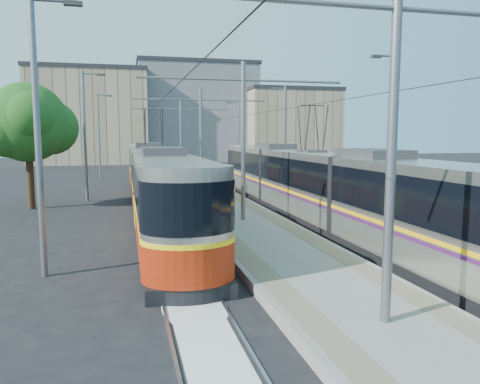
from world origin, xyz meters
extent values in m
plane|color=black|center=(0.00, 0.00, 0.00)|extent=(160.00, 160.00, 0.00)
cube|color=gray|center=(0.00, 17.00, 0.15)|extent=(4.00, 50.00, 0.30)
cube|color=gray|center=(-1.45, 17.00, 0.30)|extent=(0.70, 50.00, 0.01)
cube|color=gray|center=(1.45, 17.00, 0.30)|extent=(0.70, 50.00, 0.01)
cube|color=gray|center=(-4.32, 17.00, 0.01)|extent=(0.07, 70.00, 0.03)
cube|color=gray|center=(-2.88, 17.00, 0.01)|extent=(0.07, 70.00, 0.03)
cube|color=gray|center=(2.88, 17.00, 0.01)|extent=(0.07, 70.00, 0.03)
cube|color=gray|center=(4.32, 17.00, 0.01)|extent=(0.07, 70.00, 0.03)
cube|color=silver|center=(-3.60, -3.00, 0.01)|extent=(1.20, 5.00, 0.01)
cube|color=black|center=(-3.60, 13.65, 0.20)|extent=(2.30, 29.79, 0.40)
cube|color=#B0ABA1|center=(-3.60, 13.65, 1.85)|extent=(2.40, 28.19, 2.90)
cube|color=black|center=(-3.60, 13.65, 2.35)|extent=(2.43, 28.19, 1.30)
cube|color=yellow|center=(-3.60, 13.65, 1.45)|extent=(2.43, 28.19, 0.12)
cube|color=#A52309|center=(-3.60, 13.65, 0.95)|extent=(2.42, 28.19, 1.10)
cube|color=#2D2D30|center=(-3.60, 13.65, 3.45)|extent=(1.68, 3.00, 0.30)
cube|color=black|center=(3.60, 8.78, 0.20)|extent=(2.30, 28.06, 0.40)
cube|color=beige|center=(3.60, 8.78, 1.85)|extent=(2.40, 26.46, 2.90)
cube|color=black|center=(3.60, 8.78, 2.35)|extent=(2.43, 26.46, 1.30)
cube|color=#FFB10D|center=(3.60, 8.78, 1.45)|extent=(2.43, 26.46, 0.12)
cube|color=#46154C|center=(3.60, 8.78, 1.30)|extent=(2.43, 26.46, 0.10)
cube|color=#2D2D30|center=(3.60, 8.78, 3.45)|extent=(1.68, 3.00, 0.30)
cylinder|color=slate|center=(0.00, -4.00, 3.80)|extent=(0.20, 0.20, 7.00)
cylinder|color=slate|center=(0.00, -4.00, 6.50)|extent=(9.20, 0.10, 0.10)
cylinder|color=slate|center=(0.00, 8.00, 3.80)|extent=(0.20, 0.20, 7.00)
cylinder|color=slate|center=(0.00, 8.00, 6.50)|extent=(9.20, 0.10, 0.10)
cylinder|color=slate|center=(0.00, 20.00, 3.80)|extent=(0.20, 0.20, 7.00)
cylinder|color=slate|center=(0.00, 20.00, 6.50)|extent=(9.20, 0.10, 0.10)
cylinder|color=slate|center=(0.00, 32.00, 3.80)|extent=(0.20, 0.20, 7.00)
cylinder|color=slate|center=(0.00, 32.00, 6.50)|extent=(9.20, 0.10, 0.10)
cylinder|color=black|center=(-3.60, 17.00, 5.55)|extent=(0.02, 70.00, 0.02)
cylinder|color=black|center=(3.60, 17.00, 5.55)|extent=(0.02, 70.00, 0.02)
cylinder|color=slate|center=(-7.50, 2.00, 4.00)|extent=(0.18, 0.18, 8.00)
cube|color=#2D2D30|center=(-6.40, 2.00, 7.75)|extent=(0.50, 0.22, 0.12)
cylinder|color=slate|center=(-7.50, 18.00, 4.00)|extent=(0.18, 0.18, 8.00)
cube|color=#2D2D30|center=(-6.40, 18.00, 7.75)|extent=(0.50, 0.22, 0.12)
cylinder|color=slate|center=(-7.50, 34.00, 4.00)|extent=(0.18, 0.18, 8.00)
cube|color=#2D2D30|center=(-6.40, 34.00, 7.75)|extent=(0.50, 0.22, 0.12)
cylinder|color=slate|center=(7.50, 8.00, 4.00)|extent=(0.18, 0.18, 8.00)
cube|color=#2D2D30|center=(6.40, 8.00, 7.75)|extent=(0.50, 0.22, 0.12)
cylinder|color=slate|center=(7.50, 24.00, 4.00)|extent=(0.18, 0.18, 8.00)
cube|color=#2D2D30|center=(6.40, 24.00, 7.75)|extent=(0.50, 0.22, 0.12)
cylinder|color=slate|center=(7.50, 40.00, 4.00)|extent=(0.18, 0.18, 8.00)
cube|color=#2D2D30|center=(6.40, 40.00, 7.75)|extent=(0.50, 0.22, 0.12)
cube|color=black|center=(-0.08, 16.18, 1.33)|extent=(0.71, 0.99, 2.06)
cube|color=black|center=(-0.08, 16.18, 1.46)|extent=(0.75, 1.03, 1.07)
cylinder|color=#382314|center=(-10.30, 15.66, 1.45)|extent=(0.40, 0.40, 2.90)
sphere|color=#144918|center=(-10.30, 15.66, 4.80)|extent=(4.34, 4.34, 4.34)
sphere|color=#144918|center=(-9.21, 16.39, 4.53)|extent=(3.08, 3.08, 3.08)
cube|color=tan|center=(-10.00, 60.00, 6.49)|extent=(16.00, 12.00, 12.99)
cube|color=#262328|center=(-10.00, 60.00, 13.24)|extent=(16.32, 12.24, 0.50)
cube|color=gray|center=(6.00, 64.00, 7.38)|extent=(18.00, 14.00, 14.75)
cube|color=#262328|center=(6.00, 64.00, 15.00)|extent=(18.36, 14.28, 0.50)
cube|color=tan|center=(20.00, 58.00, 5.36)|extent=(14.00, 10.00, 10.73)
cube|color=#262328|center=(20.00, 58.00, 10.98)|extent=(14.28, 10.20, 0.50)
camera|label=1|loc=(-5.10, -12.26, 4.12)|focal=35.00mm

